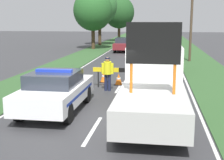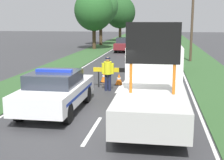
% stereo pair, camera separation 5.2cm
% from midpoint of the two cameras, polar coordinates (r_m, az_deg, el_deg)
% --- Properties ---
extents(ground_plane, '(160.00, 160.00, 0.00)m').
position_cam_midpoint_polar(ground_plane, '(10.81, -2.24, -7.27)').
color(ground_plane, '#333335').
extents(lane_markings, '(7.09, 70.08, 0.01)m').
position_cam_midpoint_polar(lane_markings, '(29.92, 5.01, 4.44)').
color(lane_markings, silver).
rests_on(lane_markings, ground).
extents(grass_verge_left, '(3.08, 120.00, 0.03)m').
position_cam_midpoint_polar(grass_verge_left, '(31.09, -4.46, 4.71)').
color(grass_verge_left, '#2D5128').
rests_on(grass_verge_left, ground).
extents(grass_verge_right, '(3.08, 120.00, 0.03)m').
position_cam_midpoint_polar(grass_verge_right, '(30.42, 14.79, 4.24)').
color(grass_verge_right, '#2D5128').
rests_on(grass_verge_right, ground).
extents(police_car, '(1.92, 4.51, 1.61)m').
position_cam_midpoint_polar(police_car, '(11.81, -10.11, -1.91)').
color(police_car, white).
rests_on(police_car, ground).
extents(work_truck, '(2.10, 6.34, 3.31)m').
position_cam_midpoint_polar(work_truck, '(11.27, 7.69, -0.64)').
color(work_truck, white).
rests_on(work_truck, ground).
extents(road_barrier, '(2.63, 0.08, 1.01)m').
position_cam_midpoint_polar(road_barrier, '(15.62, 1.41, 1.56)').
color(road_barrier, black).
rests_on(road_barrier, ground).
extents(police_officer, '(0.59, 0.37, 1.63)m').
position_cam_midpoint_polar(police_officer, '(14.94, -0.68, 1.68)').
color(police_officer, '#191E38').
rests_on(police_officer, ground).
extents(pedestrian_civilian, '(0.57, 0.37, 1.60)m').
position_cam_midpoint_polar(pedestrian_civilian, '(15.11, 3.97, 1.64)').
color(pedestrian_civilian, brown).
rests_on(pedestrian_civilian, ground).
extents(traffic_cone_near_police, '(0.45, 0.45, 0.62)m').
position_cam_midpoint_polar(traffic_cone_near_police, '(17.12, -1.34, 0.61)').
color(traffic_cone_near_police, black).
rests_on(traffic_cone_near_police, ground).
extents(traffic_cone_centre_front, '(0.44, 0.44, 0.61)m').
position_cam_midpoint_polar(traffic_cone_centre_front, '(16.38, 1.37, 0.13)').
color(traffic_cone_centre_front, black).
rests_on(traffic_cone_centre_front, ground).
extents(queued_car_sedan_black, '(1.88, 4.47, 1.40)m').
position_cam_midpoint_polar(queued_car_sedan_black, '(21.42, 8.21, 3.75)').
color(queued_car_sedan_black, black).
rests_on(queued_car_sedan_black, ground).
extents(queued_car_suv_grey, '(1.79, 4.01, 1.42)m').
position_cam_midpoint_polar(queued_car_suv_grey, '(27.21, 8.22, 5.33)').
color(queued_car_suv_grey, slate).
rests_on(queued_car_suv_grey, ground).
extents(queued_car_wagon_maroon, '(1.85, 4.46, 1.51)m').
position_cam_midpoint_polar(queued_car_wagon_maroon, '(33.80, 2.40, 6.53)').
color(queued_car_wagon_maroon, maroon).
rests_on(queued_car_wagon_maroon, ground).
extents(queued_car_hatch_blue, '(1.81, 4.15, 1.61)m').
position_cam_midpoint_polar(queued_car_hatch_blue, '(40.74, 8.89, 7.27)').
color(queued_car_hatch_blue, navy).
rests_on(queued_car_hatch_blue, ground).
extents(roadside_tree_near_left, '(4.73, 4.73, 7.00)m').
position_cam_midpoint_polar(roadside_tree_near_left, '(49.73, 1.53, 12.25)').
color(roadside_tree_near_left, '#42301E').
rests_on(roadside_tree_near_left, ground).
extents(roadside_tree_near_right, '(4.65, 4.65, 7.62)m').
position_cam_midpoint_polar(roadside_tree_near_right, '(42.31, -2.07, 13.36)').
color(roadside_tree_near_right, '#42301E').
rests_on(roadside_tree_near_right, ground).
extents(roadside_tree_mid_left, '(4.47, 4.47, 6.80)m').
position_cam_midpoint_polar(roadside_tree_mid_left, '(36.66, -3.30, 12.59)').
color(roadside_tree_mid_left, '#42301E').
rests_on(roadside_tree_mid_left, ground).
extents(utility_pole, '(1.20, 0.20, 7.88)m').
position_cam_midpoint_polar(utility_pole, '(26.31, 14.59, 12.09)').
color(utility_pole, '#473828').
rests_on(utility_pole, ground).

